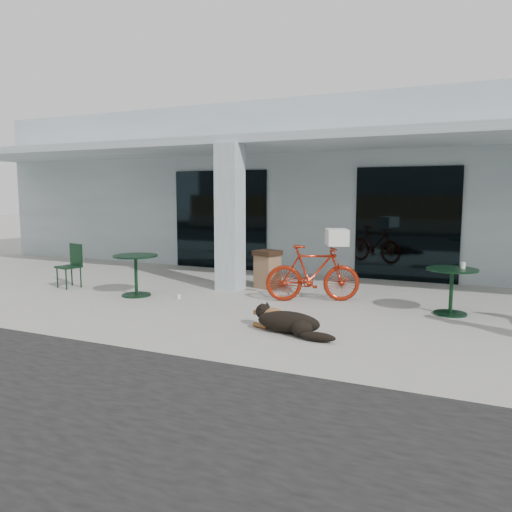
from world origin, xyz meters
The scene contains 15 objects.
ground centered at (0.00, 0.00, 0.00)m, with size 80.00×80.00×0.00m, color #A4A29A.
building centered at (0.00, 8.50, 2.25)m, with size 22.00×7.00×4.50m, color silver.
storefront_glass_left centered at (-3.20, 4.98, 1.35)m, with size 2.80×0.06×2.70m, color black.
storefront_glass_right centered at (1.80, 4.98, 1.35)m, with size 2.40×0.06×2.70m, color black.
column centered at (-1.50, 2.30, 1.56)m, with size 0.50×0.50×3.12m, color silver.
overhang centered at (0.00, 3.60, 3.21)m, with size 22.00×2.80×0.18m, color silver.
bicycle centered at (0.50, 1.90, 0.55)m, with size 0.51×1.81×1.09m, color #99200C.
laundry_basket centered at (0.91, 2.09, 1.25)m, with size 0.52×0.39×0.31m, color white.
dog centered at (0.87, -0.40, 0.19)m, with size 1.13×0.38×0.38m, color black, non-canonical shape.
cup_near_dog centered at (-1.98, 1.00, 0.04)m, with size 0.07×0.07×0.09m, color white.
cafe_table_near centered at (-2.93, 0.90, 0.42)m, with size 0.89×0.89×0.84m, color black, non-canonical shape.
cafe_chair_near centered at (-4.84, 1.00, 0.48)m, with size 0.44×0.48×0.97m, color black, non-canonical shape.
cafe_table_far centered at (3.00, 1.85, 0.40)m, with size 0.85×0.85×0.80m, color black, non-canonical shape.
cup_on_table centered at (3.16, 1.92, 0.85)m, with size 0.08×0.08×0.11m, color white.
trash_receptacle centered at (-0.84, 2.80, 0.42)m, with size 0.49×0.49×0.83m, color #835F44, non-canonical shape.
Camera 1 is at (3.42, -7.20, 2.07)m, focal length 35.00 mm.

